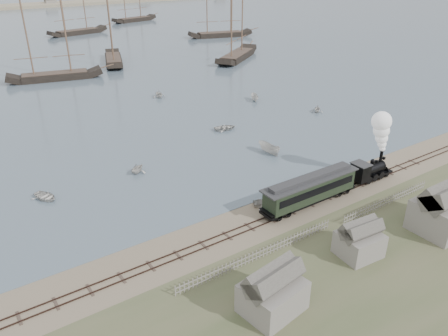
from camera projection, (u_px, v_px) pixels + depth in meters
ground at (266, 209)px, 51.77m from camera, size 600.00×600.00×0.00m
harbor_water at (3, 29)px, 178.09m from camera, size 600.00×336.00×0.06m
rail_track at (277, 216)px, 50.27m from camera, size 120.00×1.80×0.16m
picket_fence_west at (260, 259)px, 43.29m from camera, size 19.00×0.10×1.20m
picket_fence_east at (386, 205)px, 52.51m from camera, size 15.00×0.10×1.20m
shed_left at (272, 309)px, 37.06m from camera, size 5.00×4.00×4.10m
shed_mid at (357, 255)px, 43.86m from camera, size 4.00×3.50×3.60m
shed_right at (439, 229)px, 47.93m from camera, size 6.00×5.00×5.10m
locomotive at (379, 150)px, 57.12m from camera, size 7.14×2.67×8.91m
passenger_coach at (310, 189)px, 51.88m from camera, size 13.67×2.64×3.32m
beached_dinghy at (268, 203)px, 52.24m from camera, size 4.11×4.40×0.74m
rowboat_0 at (45, 196)px, 53.56m from camera, size 4.19×3.67×0.72m
rowboat_1 at (137, 168)px, 59.88m from camera, size 3.41×3.52×1.42m
rowboat_2 at (269, 149)px, 65.74m from camera, size 4.26×2.09×1.58m
rowboat_3 at (225, 128)px, 74.85m from camera, size 3.56×4.39×0.80m
rowboat_4 at (317, 109)px, 83.11m from camera, size 3.42×3.45×1.38m
rowboat_5 at (255, 98)px, 89.63m from camera, size 3.65×2.77×1.33m
rowboat_7 at (159, 94)px, 91.58m from camera, size 3.40×3.03×1.64m
schooner_2 at (49, 37)px, 100.75m from camera, size 22.45×9.51×20.00m
schooner_3 at (110, 26)px, 116.74m from camera, size 11.11×20.71×20.00m
schooner_4 at (238, 23)px, 121.69m from camera, size 22.59×18.33×20.00m
schooner_5 at (220, 8)px, 155.70m from camera, size 23.98×11.48×20.00m
schooner_8 at (74, 6)px, 160.93m from camera, size 23.24×9.51×20.00m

